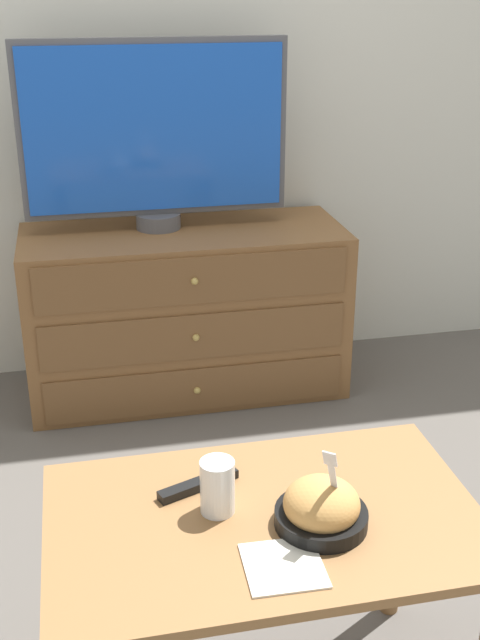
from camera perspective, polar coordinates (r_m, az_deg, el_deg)
The scene contains 9 objects.
ground_plane at distance 3.23m, azimuth -6.96°, elevation -2.82°, with size 12.00×12.00×0.00m, color #56514C.
wall_back at distance 2.93m, azimuth -8.31°, elevation 20.89°, with size 12.00×0.05×2.60m.
dresser at distance 2.89m, azimuth -3.87°, elevation 0.60°, with size 1.12×0.47×0.60m.
tv at distance 2.76m, azimuth -6.09°, elevation 13.08°, with size 0.90×0.15×0.63m.
coffee_table at distance 1.58m, azimuth 1.74°, elevation -16.20°, with size 0.81×0.50×0.49m.
takeout_bowl at distance 1.49m, azimuth 5.81°, elevation -13.18°, with size 0.17×0.17×0.18m.
drink_cup at distance 1.51m, azimuth -1.70°, elevation -11.98°, with size 0.06×0.06×0.11m.
napkin at distance 1.42m, azimuth 3.11°, elevation -17.04°, with size 0.14×0.14×0.00m.
remote_control at distance 1.59m, azimuth -2.97°, elevation -11.60°, with size 0.17×0.09×0.02m.
Camera 1 is at (-0.22, -2.89, 1.41)m, focal length 45.00 mm.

